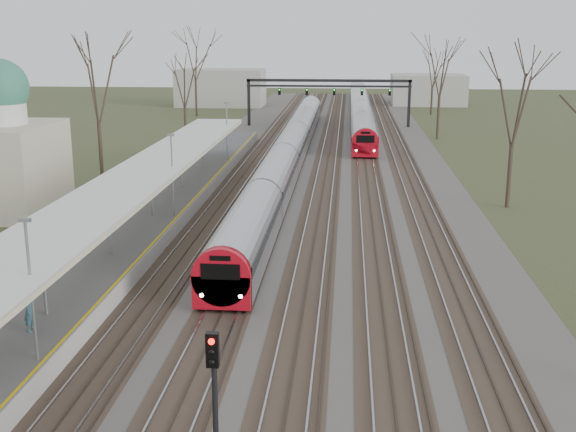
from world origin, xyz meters
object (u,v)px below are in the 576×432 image
at_px(train_near, 290,148).
at_px(signal_post, 214,378).
at_px(passenger, 30,309).
at_px(train_far, 360,106).

relative_size(train_near, signal_post, 18.34).
height_order(passenger, signal_post, signal_post).
height_order(train_near, signal_post, signal_post).
relative_size(passenger, signal_post, 0.43).
bearing_deg(passenger, signal_post, -129.48).
bearing_deg(train_near, passenger, -98.78).
bearing_deg(signal_post, train_near, 92.07).
height_order(train_near, train_far, same).
xyz_separation_m(train_far, passenger, (-13.46, -81.50, 0.40)).
bearing_deg(train_near, train_far, 79.99).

